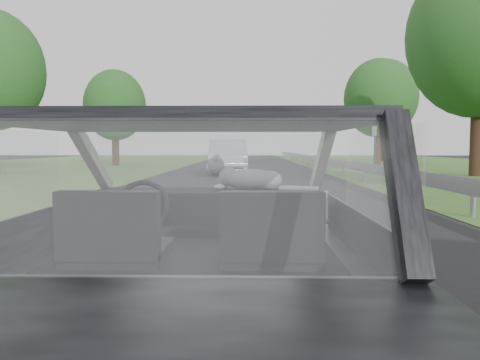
{
  "coord_description": "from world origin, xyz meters",
  "views": [
    {
      "loc": [
        0.29,
        -2.65,
        1.3
      ],
      "look_at": [
        0.23,
        0.51,
        1.08
      ],
      "focal_mm": 35.0,
      "sensor_mm": 36.0,
      "label": 1
    }
  ],
  "objects_px": {
    "cat": "(251,178)",
    "highway_sign": "(375,148)",
    "other_car": "(228,157)",
    "subject_car": "(199,248)"
  },
  "relations": [
    {
      "from": "cat",
      "to": "highway_sign",
      "type": "relative_size",
      "value": 0.23
    },
    {
      "from": "cat",
      "to": "highway_sign",
      "type": "distance_m",
      "value": 24.83
    },
    {
      "from": "other_car",
      "to": "subject_car",
      "type": "bearing_deg",
      "value": -90.84
    },
    {
      "from": "other_car",
      "to": "highway_sign",
      "type": "height_order",
      "value": "highway_sign"
    },
    {
      "from": "highway_sign",
      "to": "subject_car",
      "type": "bearing_deg",
      "value": -107.49
    },
    {
      "from": "subject_car",
      "to": "highway_sign",
      "type": "xyz_separation_m",
      "value": [
        7.47,
        24.44,
        0.53
      ]
    },
    {
      "from": "cat",
      "to": "other_car",
      "type": "distance_m",
      "value": 19.22
    },
    {
      "from": "subject_car",
      "to": "other_car",
      "type": "xyz_separation_m",
      "value": [
        -0.77,
        19.86,
        0.1
      ]
    },
    {
      "from": "subject_car",
      "to": "cat",
      "type": "relative_size",
      "value": 6.97
    },
    {
      "from": "subject_car",
      "to": "highway_sign",
      "type": "distance_m",
      "value": 25.56
    }
  ]
}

